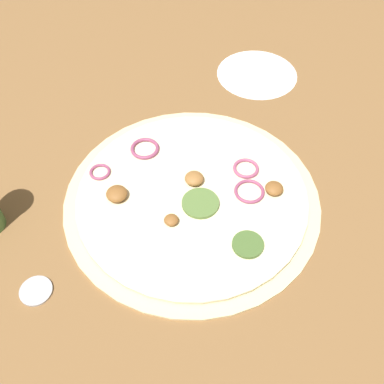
{
  "coord_description": "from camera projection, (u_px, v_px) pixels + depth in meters",
  "views": [
    {
      "loc": [
        -0.05,
        0.4,
        0.52
      ],
      "look_at": [
        0.0,
        0.0,
        0.02
      ],
      "focal_mm": 42.0,
      "sensor_mm": 36.0,
      "label": 1
    }
  ],
  "objects": [
    {
      "name": "pizza",
      "position": [
        192.0,
        197.0,
        0.65
      ],
      "size": [
        0.37,
        0.37,
        0.03
      ],
      "color": "beige",
      "rests_on": "ground_plane"
    },
    {
      "name": "ground_plane",
      "position": [
        192.0,
        199.0,
        0.65
      ],
      "size": [
        3.0,
        3.0,
        0.0
      ],
      "primitive_type": "plane",
      "color": "brown"
    },
    {
      "name": "loose_cap",
      "position": [
        36.0,
        290.0,
        0.56
      ],
      "size": [
        0.04,
        0.04,
        0.01
      ],
      "color": "#B2B2B7",
      "rests_on": "ground_plane"
    },
    {
      "name": "flour_patch",
      "position": [
        257.0,
        74.0,
        0.84
      ],
      "size": [
        0.15,
        0.15,
        0.0
      ],
      "color": "white",
      "rests_on": "ground_plane"
    }
  ]
}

